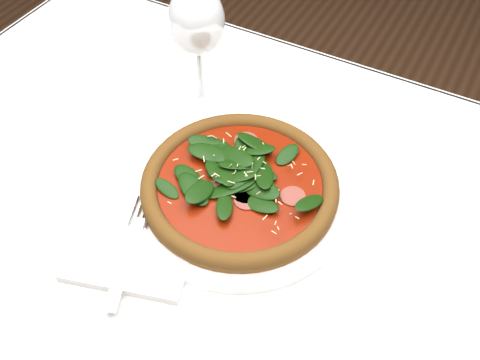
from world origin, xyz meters
The scene contains 6 objects.
dining_table centered at (0.00, 0.00, 0.65)m, with size 1.21×0.81×0.75m.
plate centered at (0.00, 0.03, 0.76)m, with size 0.33×0.33×0.01m.
pizza centered at (0.00, 0.03, 0.78)m, with size 0.32×0.32×0.04m.
wine_glass centered at (-0.16, 0.18, 0.90)m, with size 0.09×0.09×0.21m.
napkin centered at (-0.07, -0.15, 0.76)m, with size 0.16×0.07×0.01m, color white.
fork centered at (-0.08, -0.12, 0.77)m, with size 0.08×0.17×0.00m.
Camera 1 is at (0.23, -0.40, 1.35)m, focal length 40.00 mm.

